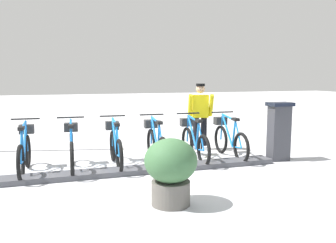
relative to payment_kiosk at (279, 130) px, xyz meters
name	(u,v)px	position (x,y,z in m)	size (l,w,h in m)	color
ground_plane	(131,173)	(-0.05, 3.31, -0.67)	(60.00, 60.00, 0.00)	silver
dock_rail_base	(131,171)	(-0.05, 3.31, -0.62)	(0.44, 5.99, 0.10)	#47474C
payment_kiosk	(279,130)	(0.00, 0.00, 0.00)	(0.36, 0.52, 1.28)	#38383D
bike_docked_0	(229,139)	(0.57, 0.91, -0.24)	(1.72, 0.54, 1.02)	black
bike_docked_1	(194,141)	(0.57, 1.78, -0.24)	(1.72, 0.54, 1.02)	black
bike_docked_2	(156,143)	(0.57, 2.64, -0.24)	(1.72, 0.54, 1.02)	black
bike_docked_3	(115,146)	(0.57, 3.51, -0.24)	(1.72, 0.54, 1.02)	black
bike_docked_4	(72,148)	(0.57, 4.37, -0.24)	(1.72, 0.54, 1.02)	black
bike_docked_5	(25,151)	(0.57, 5.24, -0.24)	(1.72, 0.54, 1.02)	black
worker_near_rack	(200,114)	(1.56, 1.21, 0.24)	(0.57, 0.69, 1.66)	white
planter_bush	(171,168)	(-1.85, 3.11, -0.12)	(0.76, 0.76, 0.97)	#59544C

